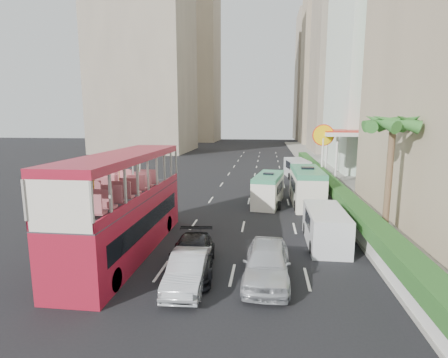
% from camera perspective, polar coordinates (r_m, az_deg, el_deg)
% --- Properties ---
extents(ground_plane, '(200.00, 200.00, 0.00)m').
position_cam_1_polar(ground_plane, '(17.59, 3.35, -12.68)').
color(ground_plane, black).
rests_on(ground_plane, ground).
extents(double_decker_bus, '(2.50, 11.00, 5.06)m').
position_cam_1_polar(double_decker_bus, '(18.15, -15.87, -3.93)').
color(double_decker_bus, maroon).
rests_on(double_decker_bus, ground).
extents(car_silver_lane_a, '(1.57, 4.15, 1.35)m').
position_cam_1_polar(car_silver_lane_a, '(14.97, -5.85, -16.93)').
color(car_silver_lane_a, silver).
rests_on(car_silver_lane_a, ground).
extents(car_silver_lane_b, '(2.06, 4.79, 1.61)m').
position_cam_1_polar(car_silver_lane_b, '(15.41, 6.96, -16.13)').
color(car_silver_lane_b, silver).
rests_on(car_silver_lane_b, ground).
extents(car_black, '(2.46, 4.94, 1.38)m').
position_cam_1_polar(car_black, '(16.28, -5.19, -14.62)').
color(car_black, black).
rests_on(car_black, ground).
extents(van_asset, '(2.87, 4.73, 1.23)m').
position_cam_1_polar(van_asset, '(33.05, 7.14, -2.00)').
color(van_asset, silver).
rests_on(van_asset, ground).
extents(minibus_near, '(2.63, 5.61, 2.39)m').
position_cam_1_polar(minibus_near, '(27.92, 7.26, -1.69)').
color(minibus_near, silver).
rests_on(minibus_near, ground).
extents(minibus_far, '(2.21, 6.45, 2.85)m').
position_cam_1_polar(minibus_far, '(28.28, 13.34, -1.26)').
color(minibus_far, silver).
rests_on(minibus_far, ground).
extents(panel_van_near, '(1.92, 4.79, 1.92)m').
position_cam_1_polar(panel_van_near, '(19.79, 16.23, -7.53)').
color(panel_van_near, silver).
rests_on(panel_van_near, ground).
extents(panel_van_far, '(2.82, 5.44, 2.08)m').
position_cam_1_polar(panel_van_far, '(41.37, 11.81, 1.71)').
color(panel_van_far, silver).
rests_on(panel_van_far, ground).
extents(sidewalk, '(6.00, 120.00, 0.18)m').
position_cam_1_polar(sidewalk, '(42.52, 17.77, 0.36)').
color(sidewalk, '#99968C').
rests_on(sidewalk, ground).
extents(kerb_wall, '(0.30, 44.00, 1.00)m').
position_cam_1_polar(kerb_wall, '(31.26, 16.47, -1.74)').
color(kerb_wall, silver).
rests_on(kerb_wall, sidewalk).
extents(hedge, '(1.10, 44.00, 0.70)m').
position_cam_1_polar(hedge, '(31.11, 16.55, -0.21)').
color(hedge, '#2D6626').
rests_on(hedge, kerb_wall).
extents(palm_tree, '(0.36, 0.36, 6.40)m').
position_cam_1_polar(palm_tree, '(21.60, 25.30, -0.04)').
color(palm_tree, brown).
rests_on(palm_tree, sidewalk).
extents(shell_station, '(6.50, 8.00, 5.50)m').
position_cam_1_polar(shell_station, '(40.44, 19.88, 3.59)').
color(shell_station, silver).
rests_on(shell_station, ground).
extents(tower_mid, '(16.00, 16.00, 50.00)m').
position_cam_1_polar(tower_mid, '(78.31, 21.03, 22.69)').
color(tower_mid, '#9F917D').
rests_on(tower_mid, ground).
extents(tower_far_a, '(14.00, 14.00, 44.00)m').
position_cam_1_polar(tower_far_a, '(100.69, 16.93, 18.13)').
color(tower_far_a, tan).
rests_on(tower_far_a, ground).
extents(tower_far_b, '(14.00, 14.00, 40.00)m').
position_cam_1_polar(tower_far_b, '(122.01, 15.07, 15.74)').
color(tower_far_b, '#9F917D').
rests_on(tower_far_b, ground).
extents(tower_left_a, '(18.00, 18.00, 52.00)m').
position_cam_1_polar(tower_left_a, '(77.90, -13.08, 23.90)').
color(tower_left_a, '#9F917D').
rests_on(tower_left_a, ground).
extents(tower_left_b, '(16.00, 16.00, 46.00)m').
position_cam_1_polar(tower_left_b, '(109.89, -5.43, 18.29)').
color(tower_left_b, tan).
rests_on(tower_left_b, ground).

